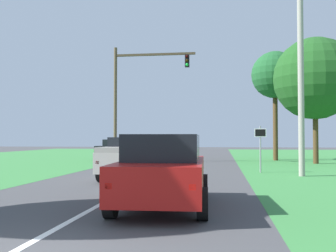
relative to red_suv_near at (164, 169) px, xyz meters
name	(u,v)px	position (x,y,z in m)	size (l,w,h in m)	color
ground_plane	(149,178)	(-1.73, 7.16, -0.98)	(120.00, 120.00, 0.00)	#424244
lane_centre_stripe	(28,244)	(-1.73, -3.84, -0.98)	(0.16, 43.66, 0.01)	white
red_suv_near	(164,169)	(0.00, 0.00, 0.00)	(2.41, 4.99, 1.87)	#9E1411
pickup_truck_lead	(134,157)	(-2.27, 6.51, -0.04)	(2.40, 4.95, 1.81)	#B7B2A8
traffic_light	(134,88)	(-4.96, 18.16, 4.51)	(6.11, 0.40, 8.57)	brown
keep_moving_sign	(260,143)	(3.48, 10.58, 0.56)	(0.60, 0.09, 2.41)	gray
oak_tree_right	(315,79)	(8.00, 18.24, 4.96)	(5.74, 5.74, 8.83)	#4C351E
crossing_suv_far	(123,149)	(-6.27, 20.08, -0.09)	(4.23, 2.06, 1.67)	black
utility_pole_right	(301,76)	(5.20, 8.84, 3.70)	(0.28, 0.28, 9.36)	#9E998E
extra_tree_1	(275,75)	(5.77, 21.90, 5.83)	(3.76, 3.76, 8.75)	#4C351E
extra_tree_2	(275,74)	(5.92, 23.18, 6.12)	(3.70, 3.70, 9.01)	#4C351E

